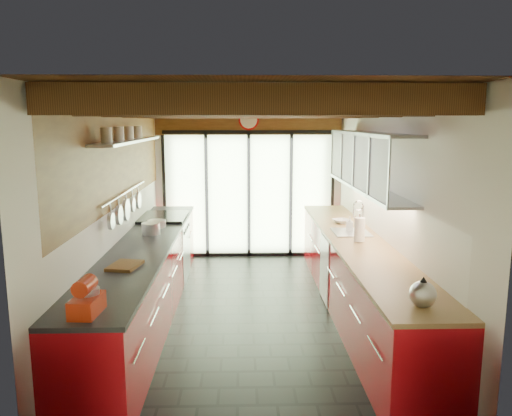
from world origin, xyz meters
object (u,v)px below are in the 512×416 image
Objects in this scene: stand_mixer at (87,299)px; soap_bottle at (350,224)px; kettle at (423,293)px; bowl at (341,221)px; paper_towel at (360,230)px.

soap_bottle is (2.54, 2.71, -0.02)m from stand_mixer.
stand_mixer reaches higher than kettle.
bowl is (0.00, 3.18, -0.08)m from kettle.
paper_towel is at bearing 40.60° from stand_mixer.
soap_bottle is at bearing 90.00° from kettle.
paper_towel is at bearing -90.00° from bowl.
soap_bottle is (0.00, 0.54, -0.04)m from paper_towel.
stand_mixer is at bearing -178.11° from kettle.
stand_mixer is 3.35m from paper_towel.
bowl is (0.00, 1.09, -0.11)m from paper_towel.
kettle is 2.63m from soap_bottle.
stand_mixer is 0.97× the size of paper_towel.
kettle is 1.38× the size of soap_bottle.
stand_mixer reaches higher than bowl.
kettle is at bearing -90.00° from soap_bottle.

